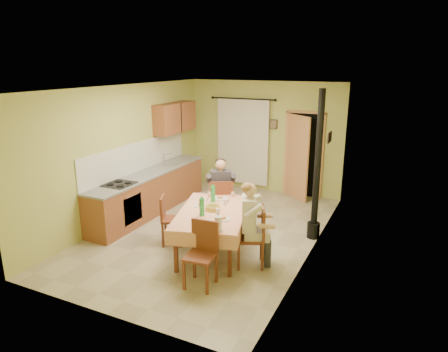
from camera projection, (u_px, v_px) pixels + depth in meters
The scene contains 17 objects.
floor at pixel (210, 231), 7.91m from camera, with size 4.00×6.00×0.01m, color tan.
room_shell at pixel (210, 141), 7.41m from camera, with size 4.04×6.04×2.82m.
kitchen_run at pixel (150, 191), 8.83m from camera, with size 0.64×3.64×1.56m.
upper_cabinets at pixel (175, 118), 9.60m from camera, with size 0.35×1.40×0.70m, color brown.
curtain at pixel (243, 141), 10.31m from camera, with size 1.70×0.07×2.22m.
doorway at pixel (301, 156), 9.68m from camera, with size 0.96×0.56×2.15m.
dining_table at pixel (212, 231), 6.98m from camera, with size 1.61×2.13×0.76m.
tableware at pixel (212, 210), 6.76m from camera, with size 0.94×1.53×0.33m.
chair_far at pixel (221, 213), 8.05m from camera, with size 0.62×0.62×1.02m.
chair_near at pixel (201, 268), 5.93m from camera, with size 0.46×0.46×0.99m.
chair_right at pixel (251, 249), 6.53m from camera, with size 0.58×0.58×1.00m.
chair_left at pixel (172, 229), 7.30m from camera, with size 0.49×0.49×0.92m.
man_far at pixel (221, 186), 7.90m from camera, with size 0.65×0.62×1.39m.
man_right at pixel (251, 215), 6.37m from camera, with size 0.60×0.65×1.39m.
stove_flue at pixel (316, 186), 7.37m from camera, with size 0.24×0.24×2.80m.
picture_back at pixel (274, 124), 9.91m from camera, with size 0.19×0.03×0.23m, color black.
picture_right at pixel (330, 137), 7.63m from camera, with size 0.03×0.31×0.21m, color brown.
Camera 1 is at (3.38, -6.48, 3.23)m, focal length 32.00 mm.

